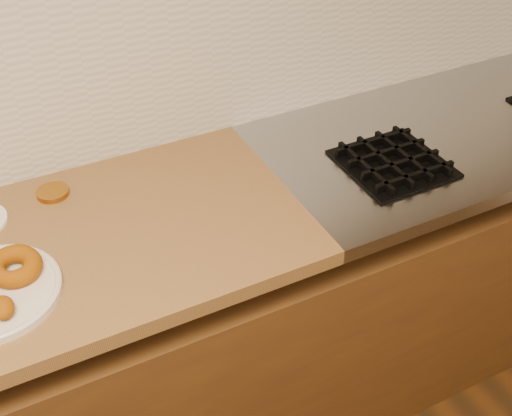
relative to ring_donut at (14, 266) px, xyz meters
name	(u,v)px	position (x,y,z in m)	size (l,w,h in m)	color
base_cabinet	(117,375)	(0.17, 0.07, -0.55)	(3.60, 0.60, 0.77)	#583614
stovetop	(472,126)	(1.32, 0.07, -0.06)	(1.30, 0.62, 0.04)	#9EA0A5
backsplash	(32,64)	(0.17, 0.37, 0.26)	(3.60, 0.02, 0.60)	beige
burner_grates	(487,132)	(1.29, -0.01, -0.02)	(0.91, 0.26, 0.03)	black
ring_donut	(14,266)	(0.00, 0.00, 0.00)	(0.11, 0.11, 0.04)	#8B4700
brass_jar_lid	(53,193)	(0.13, 0.26, -0.03)	(0.08, 0.08, 0.01)	#9F651C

